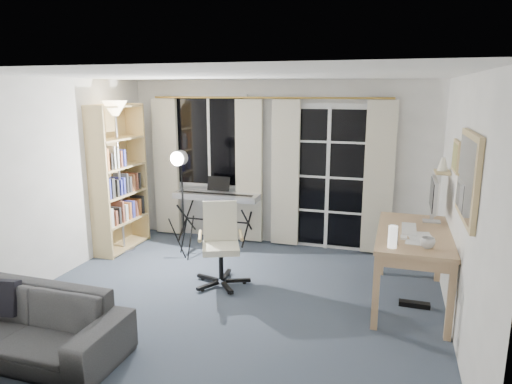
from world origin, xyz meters
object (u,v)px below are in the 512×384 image
at_px(studio_light, 180,171).
at_px(sofa, 18,313).
at_px(monitor, 433,196).
at_px(keyboard_piano, 216,197).
at_px(mug, 428,242).
at_px(torchiere_lamp, 116,131).
at_px(desk, 413,241).
at_px(office_chair, 220,236).
at_px(bookshelf, 116,182).

xyz_separation_m(studio_light, sofa, (-0.34, -2.51, -0.85)).
bearing_deg(monitor, studio_light, 179.65).
bearing_deg(keyboard_piano, monitor, -15.29).
relative_size(mug, sofa, 0.07).
height_order(torchiere_lamp, desk, torchiere_lamp).
distance_m(office_chair, monitor, 2.47).
relative_size(desk, mug, 11.45).
bearing_deg(office_chair, mug, -33.49).
relative_size(studio_light, desk, 1.01).
bearing_deg(desk, studio_light, 170.91).
xyz_separation_m(bookshelf, desk, (4.01, -0.61, -0.28)).
bearing_deg(office_chair, monitor, -10.28).
xyz_separation_m(bookshelf, office_chair, (1.84, -0.68, -0.41)).
xyz_separation_m(monitor, mug, (-0.10, -0.95, -0.24)).
relative_size(bookshelf, keyboard_piano, 1.61).
xyz_separation_m(keyboard_piano, monitor, (2.93, -0.79, 0.39)).
height_order(keyboard_piano, office_chair, keyboard_piano).
relative_size(studio_light, monitor, 2.64).
xyz_separation_m(studio_light, monitor, (3.14, -0.06, -0.12)).
bearing_deg(mug, keyboard_piano, 148.42).
distance_m(keyboard_piano, desk, 3.00).
bearing_deg(sofa, monitor, 35.86).
distance_m(bookshelf, sofa, 2.79).
xyz_separation_m(torchiere_lamp, desk, (3.90, -0.56, -1.00)).
bearing_deg(torchiere_lamp, mug, -14.81).
xyz_separation_m(keyboard_piano, office_chair, (0.57, -1.30, -0.14)).
distance_m(keyboard_piano, office_chair, 1.43).
xyz_separation_m(office_chair, desk, (2.16, 0.06, 0.13)).
bearing_deg(mug, sofa, -156.01).
xyz_separation_m(office_chair, mug, (2.26, -0.44, 0.29)).
distance_m(monitor, mug, 0.98).
distance_m(studio_light, desk, 3.03).
bearing_deg(monitor, keyboard_piano, 165.60).
bearing_deg(keyboard_piano, desk, -24.61).
relative_size(keyboard_piano, monitor, 2.24).
height_order(bookshelf, mug, bookshelf).
distance_m(office_chair, sofa, 2.25).
xyz_separation_m(torchiere_lamp, mug, (4.00, -1.06, -0.84)).
height_order(office_chair, monitor, monitor).
bearing_deg(torchiere_lamp, monitor, -1.52).
distance_m(studio_light, office_chair, 1.16).
xyz_separation_m(studio_light, mug, (3.04, -1.01, -0.35)).
xyz_separation_m(torchiere_lamp, office_chair, (1.74, -0.62, -1.13)).
bearing_deg(bookshelf, keyboard_piano, 27.54).
height_order(bookshelf, sofa, bookshelf).
bearing_deg(office_chair, torchiere_lamp, 137.94).
height_order(keyboard_piano, studio_light, studio_light).
bearing_deg(bookshelf, studio_light, -4.31).
relative_size(office_chair, sofa, 0.51).
distance_m(office_chair, mug, 2.32).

